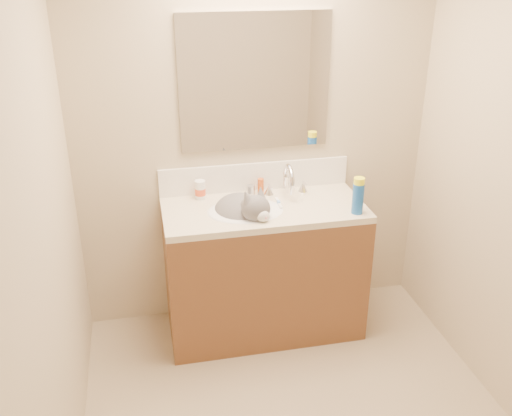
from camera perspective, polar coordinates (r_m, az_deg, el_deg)
name	(u,v)px	position (r m, az deg, el deg)	size (l,w,h in m)	color
room_shell	(319,163)	(2.27, 6.35, 4.48)	(2.24, 2.54, 2.52)	tan
vanity_cabinet	(264,272)	(3.59, 0.78, -6.41)	(1.20, 0.55, 0.82)	brown
counter_slab	(264,210)	(3.39, 0.82, -0.18)	(1.20, 0.55, 0.04)	beige
basin	(245,221)	(3.36, -1.07, -1.34)	(0.45, 0.36, 0.14)	white
faucet	(288,182)	(3.51, 3.21, 2.57)	(0.28, 0.20, 0.21)	silver
cat	(243,213)	(3.35, -1.28, -0.51)	(0.45, 0.48, 0.34)	#565456
backsplash	(255,177)	(3.58, -0.10, 3.16)	(1.20, 0.02, 0.18)	white
mirror	(255,83)	(3.41, -0.11, 12.42)	(0.90, 0.02, 0.80)	white
pill_bottle	(200,190)	(3.48, -5.59, 1.83)	(0.06, 0.06, 0.12)	white
pill_label	(200,192)	(3.49, -5.59, 1.65)	(0.07, 0.07, 0.04)	#EB5127
silver_jar	(250,190)	(3.54, -0.56, 1.82)	(0.05, 0.05, 0.06)	#B7B7BC
amber_bottle	(261,186)	(3.55, 0.47, 2.22)	(0.04, 0.04, 0.10)	#C34E17
toothbrush	(279,203)	(3.42, 2.28, 0.52)	(0.02, 0.15, 0.01)	white
toothbrush_head	(279,202)	(3.42, 2.28, 0.57)	(0.02, 0.03, 0.02)	#70A3F0
spray_can	(358,199)	(3.32, 10.15, 0.94)	(0.07, 0.07, 0.18)	#1955B0
spray_cap	(359,181)	(3.27, 10.29, 2.67)	(0.06, 0.06, 0.04)	#FFFC1A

